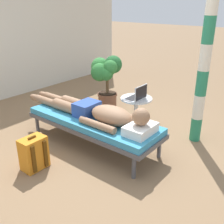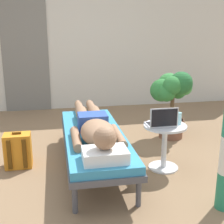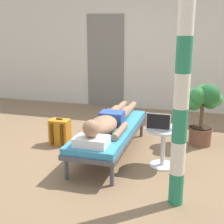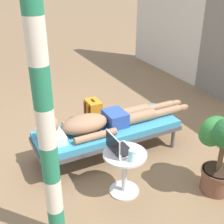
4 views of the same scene
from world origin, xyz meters
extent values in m
plane|color=#846647|center=(0.00, 0.00, 0.00)|extent=(40.00, 40.00, 0.00)
cube|color=beige|center=(0.11, 2.80, 1.35)|extent=(7.60, 0.20, 2.70)
cube|color=slate|center=(-0.80, 2.69, 1.02)|extent=(0.84, 0.03, 2.04)
cylinder|color=#4C4C51|center=(-0.17, 0.85, 0.14)|extent=(0.05, 0.05, 0.28)
cylinder|color=#4C4C51|center=(0.40, 0.85, 0.14)|extent=(0.05, 0.05, 0.28)
cylinder|color=#4C4C51|center=(-0.17, -0.90, 0.14)|extent=(0.05, 0.05, 0.28)
cylinder|color=#4C4C51|center=(0.40, -0.90, 0.14)|extent=(0.05, 0.05, 0.28)
cube|color=#4C4C51|center=(0.11, -0.02, 0.31)|extent=(0.67, 1.96, 0.06)
cube|color=teal|center=(0.11, -0.02, 0.38)|extent=(0.65, 1.92, 0.08)
cube|color=white|center=(0.11, -0.79, 0.47)|extent=(0.40, 0.28, 0.11)
sphere|color=#997051|center=(0.11, -0.79, 0.64)|extent=(0.21, 0.21, 0.21)
ellipsoid|color=#997051|center=(0.11, -0.35, 0.54)|extent=(0.35, 0.60, 0.23)
cylinder|color=#997051|center=(-0.11, -0.30, 0.46)|extent=(0.09, 0.55, 0.09)
cylinder|color=#997051|center=(0.33, -0.30, 0.46)|extent=(0.09, 0.55, 0.09)
cube|color=#2D4C9E|center=(0.11, 0.08, 0.52)|extent=(0.33, 0.26, 0.19)
cylinder|color=#997051|center=(0.03, 0.42, 0.49)|extent=(0.15, 0.42, 0.15)
cylinder|color=#997051|center=(0.03, 0.85, 0.47)|extent=(0.11, 0.44, 0.11)
ellipsoid|color=#997051|center=(0.03, 1.14, 0.47)|extent=(0.09, 0.20, 0.10)
cylinder|color=#997051|center=(0.20, 0.42, 0.49)|extent=(0.15, 0.42, 0.15)
cylinder|color=#997051|center=(0.20, 0.85, 0.47)|extent=(0.11, 0.44, 0.11)
ellipsoid|color=#997051|center=(0.20, 1.14, 0.47)|extent=(0.09, 0.20, 0.10)
cylinder|color=silver|center=(0.89, -0.20, 0.01)|extent=(0.34, 0.34, 0.02)
cylinder|color=silver|center=(0.89, -0.20, 0.26)|extent=(0.06, 0.06, 0.48)
cylinder|color=silver|center=(0.89, -0.20, 0.51)|extent=(0.48, 0.48, 0.02)
cube|color=silver|center=(0.83, -0.20, 0.53)|extent=(0.31, 0.22, 0.02)
cube|color=black|center=(0.83, -0.19, 0.54)|extent=(0.27, 0.15, 0.00)
cube|color=silver|center=(0.83, -0.32, 0.64)|extent=(0.31, 0.01, 0.21)
cube|color=black|center=(0.83, -0.33, 0.64)|extent=(0.29, 0.00, 0.19)
cylinder|color=#99D8E5|center=(1.04, -0.21, 0.59)|extent=(0.06, 0.06, 0.14)
cube|color=orange|center=(-0.75, 0.14, 0.20)|extent=(0.30, 0.20, 0.40)
cube|color=orange|center=(-0.75, 0.26, 0.13)|extent=(0.23, 0.04, 0.18)
cube|color=#56330C|center=(-0.83, 0.03, 0.20)|extent=(0.04, 0.02, 0.34)
cube|color=#56330C|center=(-0.67, 0.03, 0.20)|extent=(0.04, 0.02, 0.34)
cube|color=#56330C|center=(-0.75, 0.14, 0.41)|extent=(0.10, 0.02, 0.02)
cylinder|color=brown|center=(1.35, 0.74, 0.14)|extent=(0.34, 0.34, 0.28)
cylinder|color=brown|center=(1.35, 0.74, 0.26)|extent=(0.37, 0.37, 0.04)
cylinder|color=#332319|center=(1.35, 0.74, 0.29)|extent=(0.31, 0.31, 0.01)
cylinder|color=brown|center=(1.35, 0.74, 0.46)|extent=(0.06, 0.06, 0.36)
sphere|color=#429347|center=(1.53, 0.77, 0.73)|extent=(0.22, 0.22, 0.22)
sphere|color=#2D7233|center=(1.46, 0.82, 0.67)|extent=(0.22, 0.22, 0.22)
sphere|color=#38843D|center=(1.35, 0.92, 0.76)|extent=(0.33, 0.33, 0.33)
sphere|color=#2D7233|center=(1.19, 0.79, 0.70)|extent=(0.32, 0.32, 0.32)
sphere|color=#2D7233|center=(1.22, 0.67, 0.69)|extent=(0.25, 0.25, 0.25)
sphere|color=#2D7233|center=(1.28, 0.62, 0.80)|extent=(0.26, 0.26, 0.26)
sphere|color=#23602D|center=(1.43, 0.67, 0.82)|extent=(0.32, 0.32, 0.32)
camera|label=1|loc=(-2.31, -2.30, 1.87)|focal=42.94mm
camera|label=2|loc=(-0.29, -3.29, 1.59)|focal=49.34mm
camera|label=3|loc=(1.33, -4.09, 1.80)|focal=50.69mm
camera|label=4|loc=(3.20, -1.54, 2.37)|focal=47.93mm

